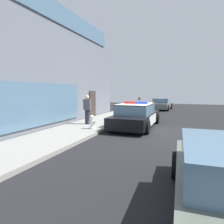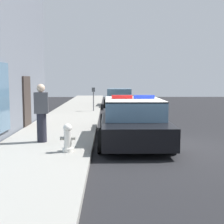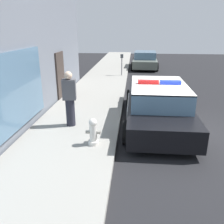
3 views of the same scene
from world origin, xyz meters
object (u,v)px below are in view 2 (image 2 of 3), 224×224
police_cruiser (132,120)px  pedestrian_on_sidewalk (41,113)px  car_down_street (119,98)px  parking_meter (93,95)px  fire_hydrant (68,138)px

police_cruiser → pedestrian_on_sidewalk: 2.89m
car_down_street → parking_meter: (-4.03, 1.64, 0.45)m
fire_hydrant → police_cruiser: bearing=-41.6°
fire_hydrant → parking_meter: 9.71m
fire_hydrant → car_down_street: bearing=-7.8°
fire_hydrant → pedestrian_on_sidewalk: size_ratio=0.42×
parking_meter → police_cruiser: bearing=-168.3°
fire_hydrant → pedestrian_on_sidewalk: 1.62m
car_down_street → pedestrian_on_sidewalk: 12.81m
pedestrian_on_sidewalk → parking_meter: (8.46, -1.16, 0.07)m
car_down_street → parking_meter: bearing=160.1°
police_cruiser → pedestrian_on_sidewalk: size_ratio=3.01×
fire_hydrant → parking_meter: size_ratio=0.54×
police_cruiser → pedestrian_on_sidewalk: pedestrian_on_sidewalk is taller
police_cruiser → parking_meter: police_cruiser is taller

